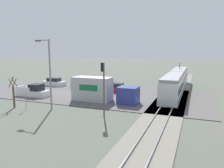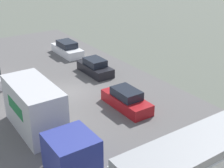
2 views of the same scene
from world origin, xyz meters
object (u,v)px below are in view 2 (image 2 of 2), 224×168
Objects in this scene: sedan_car_0 at (67,49)px; sedan_car_2 at (95,67)px; box_truck at (42,117)px; sedan_car_1 at (126,100)px.

sedan_car_0 reaches higher than sedan_car_2.
sedan_car_1 is at bearing -177.80° from box_truck.
sedan_car_0 is 1.13× the size of sedan_car_2.
sedan_car_0 is at bearing -93.04° from sedan_car_2.
box_truck reaches higher than sedan_car_1.
sedan_car_0 is at bearing 81.88° from sedan_car_1.
sedan_car_2 is at bearing -138.35° from box_truck.
sedan_car_0 is (-9.01, -14.49, -0.90)m from box_truck.
sedan_car_1 is at bearing -98.12° from sedan_car_0.
sedan_car_2 is at bearing -93.04° from sedan_car_0.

